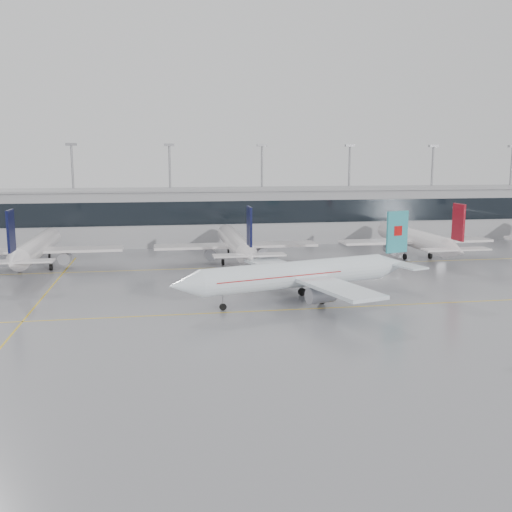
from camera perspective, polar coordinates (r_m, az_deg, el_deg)
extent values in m
plane|color=gray|center=(72.44, 1.60, -5.46)|extent=(320.00, 320.00, 0.00)
cube|color=yellow|center=(72.44, 1.60, -5.46)|extent=(120.00, 0.25, 0.01)
cube|color=yellow|center=(101.31, -1.71, -1.12)|extent=(120.00, 0.25, 0.01)
cube|color=yellow|center=(87.21, -20.21, -3.47)|extent=(0.25, 60.00, 0.01)
cube|color=#949497|center=(131.94, -3.66, 3.99)|extent=(180.00, 15.00, 12.00)
cube|color=black|center=(124.33, -3.30, 4.35)|extent=(180.00, 0.20, 5.00)
cube|color=gray|center=(131.49, -3.69, 6.68)|extent=(182.00, 16.00, 0.40)
cylinder|color=gray|center=(138.17, -17.77, 5.89)|extent=(0.50, 0.50, 22.00)
cube|color=gray|center=(137.99, -18.01, 10.57)|extent=(2.40, 1.00, 0.60)
cylinder|color=gray|center=(136.85, -8.56, 6.20)|extent=(0.50, 0.50, 22.00)
cube|color=gray|center=(136.67, -8.68, 10.94)|extent=(2.40, 1.00, 0.60)
cylinder|color=gray|center=(139.04, 0.59, 6.36)|extent=(0.50, 0.50, 22.00)
cube|color=gray|center=(138.87, 0.60, 11.02)|extent=(2.40, 1.00, 0.60)
cylinder|color=gray|center=(144.59, 9.26, 6.36)|extent=(0.50, 0.50, 22.00)
cube|color=gray|center=(144.42, 9.38, 10.84)|extent=(2.40, 1.00, 0.60)
cylinder|color=gray|center=(153.12, 17.12, 6.24)|extent=(0.50, 0.50, 22.00)
cube|color=gray|center=(152.96, 17.33, 10.46)|extent=(2.40, 1.00, 0.60)
cylinder|color=gray|center=(164.18, 24.03, 6.03)|extent=(0.50, 0.50, 22.00)
cylinder|color=white|center=(76.19, 4.00, -1.83)|extent=(26.97, 10.73, 3.54)
cone|color=white|center=(70.03, -7.14, -2.90)|extent=(4.81, 4.50, 3.54)
cone|color=white|center=(85.26, 13.60, -0.86)|extent=(6.35, 4.93, 3.54)
cube|color=white|center=(77.00, 4.97, -2.03)|extent=(12.74, 29.53, 0.45)
cube|color=white|center=(85.33, 13.71, -0.65)|extent=(5.75, 11.60, 0.25)
cube|color=teal|center=(84.80, 13.94, 2.35)|extent=(3.56, 1.31, 6.05)
cylinder|color=#9C9DA6|center=(73.06, 6.52, -3.89)|extent=(4.03, 3.00, 2.10)
cylinder|color=#9C9DA6|center=(81.16, 2.94, -2.49)|extent=(4.03, 3.00, 2.10)
cylinder|color=gray|center=(72.28, -3.33, -4.51)|extent=(0.20, 0.20, 1.53)
cylinder|color=black|center=(72.47, -3.32, -5.10)|extent=(0.95, 0.53, 0.90)
cylinder|color=gray|center=(75.78, 6.60, -3.82)|extent=(0.24, 0.24, 1.53)
cylinder|color=black|center=(75.96, 6.59, -4.39)|extent=(1.18, 0.73, 1.10)
cylinder|color=gray|center=(80.11, 4.63, -3.06)|extent=(0.24, 0.24, 1.53)
cylinder|color=black|center=(80.29, 4.62, -3.59)|extent=(1.18, 0.73, 1.10)
cube|color=#B70F0F|center=(84.78, 13.94, 2.47)|extent=(1.47, 0.81, 1.40)
cube|color=#B70F0F|center=(74.74, 2.00, -1.88)|extent=(18.30, 8.32, 0.12)
cylinder|color=white|center=(106.81, -21.05, 0.86)|extent=(3.59, 27.36, 3.59)
cone|color=white|center=(122.08, -19.64, 1.96)|extent=(3.59, 4.00, 3.59)
cone|color=white|center=(90.92, -23.05, -0.69)|extent=(3.59, 5.60, 3.59)
cube|color=white|center=(105.42, -21.20, 0.53)|extent=(29.64, 5.00, 0.45)
cube|color=white|center=(90.68, -23.09, -0.52)|extent=(11.40, 2.80, 0.25)
cube|color=black|center=(89.86, -23.31, 2.31)|extent=(0.35, 3.60, 6.12)
cylinder|color=#9C9DA6|center=(107.20, -23.61, -0.30)|extent=(2.10, 3.60, 2.10)
cylinder|color=#9C9DA6|center=(105.27, -18.54, -0.16)|extent=(2.10, 3.60, 2.10)
cylinder|color=gray|center=(117.56, -19.98, 0.40)|extent=(0.20, 0.20, 1.56)
cylinder|color=black|center=(117.68, -19.96, 0.03)|extent=(0.30, 0.90, 0.90)
cylinder|color=gray|center=(105.33, -22.62, -0.71)|extent=(0.24, 0.24, 1.56)
cylinder|color=black|center=(105.47, -22.59, -1.13)|extent=(0.45, 1.10, 1.10)
cylinder|color=gray|center=(104.28, -19.84, -0.64)|extent=(0.24, 0.24, 1.56)
cylinder|color=black|center=(104.41, -19.81, -1.06)|extent=(0.45, 1.10, 1.10)
cylinder|color=white|center=(105.58, -2.10, 1.40)|extent=(3.59, 27.36, 3.59)
cone|color=white|center=(121.00, -3.08, 2.44)|extent=(3.59, 4.00, 3.59)
cone|color=white|center=(89.46, -0.70, -0.07)|extent=(3.59, 5.60, 3.59)
cube|color=white|center=(104.16, -1.99, 1.07)|extent=(29.64, 5.00, 0.45)
cube|color=white|center=(89.22, -0.68, 0.10)|extent=(11.40, 2.80, 0.25)
cube|color=black|center=(88.39, -0.67, 2.99)|extent=(0.35, 3.60, 6.12)
cylinder|color=#9C9DA6|center=(104.36, -4.63, 0.23)|extent=(2.10, 3.60, 2.10)
cylinder|color=#9C9DA6|center=(105.62, 0.56, 0.37)|extent=(2.10, 3.60, 2.10)
cylinder|color=gray|center=(116.44, -2.79, 0.89)|extent=(0.20, 0.20, 1.56)
cylinder|color=black|center=(116.56, -2.78, 0.51)|extent=(0.30, 0.90, 0.90)
cylinder|color=gray|center=(103.20, -3.34, -0.18)|extent=(0.24, 0.24, 1.56)
cylinder|color=black|center=(103.33, -3.33, -0.61)|extent=(0.45, 1.10, 1.10)
cylinder|color=gray|center=(103.89, -0.49, -0.10)|extent=(0.24, 0.24, 1.56)
cylinder|color=black|center=(104.02, -0.49, -0.53)|extent=(0.45, 1.10, 1.10)
cylinder|color=white|center=(115.47, 15.39, 1.77)|extent=(3.59, 27.36, 3.59)
cone|color=white|center=(129.72, 12.48, 2.71)|extent=(3.59, 4.00, 3.59)
cone|color=white|center=(100.95, 19.33, 0.49)|extent=(3.59, 5.60, 3.59)
cube|color=white|center=(114.18, 15.70, 1.47)|extent=(29.64, 5.00, 0.45)
cube|color=white|center=(100.73, 19.39, 0.64)|extent=(11.40, 2.80, 0.25)
cube|color=maroon|center=(100.00, 19.59, 3.20)|extent=(0.35, 3.60, 6.12)
cylinder|color=#9C9DA6|center=(112.89, 13.35, 0.71)|extent=(2.10, 3.60, 2.10)
cylinder|color=#9C9DA6|center=(116.96, 17.69, 0.81)|extent=(2.10, 3.60, 2.10)
cylinder|color=gray|center=(125.48, 13.29, 1.27)|extent=(0.20, 0.20, 1.56)
cylinder|color=black|center=(125.59, 13.28, 0.92)|extent=(0.30, 0.90, 0.90)
cylinder|color=gray|center=(112.50, 14.67, 0.33)|extent=(0.24, 0.24, 1.56)
cylinder|color=black|center=(112.62, 14.66, -0.06)|extent=(0.45, 1.10, 1.10)
cylinder|color=gray|center=(114.73, 17.04, 0.40)|extent=(0.24, 0.24, 1.56)
cylinder|color=black|center=(114.85, 17.02, 0.01)|extent=(0.45, 1.10, 1.10)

